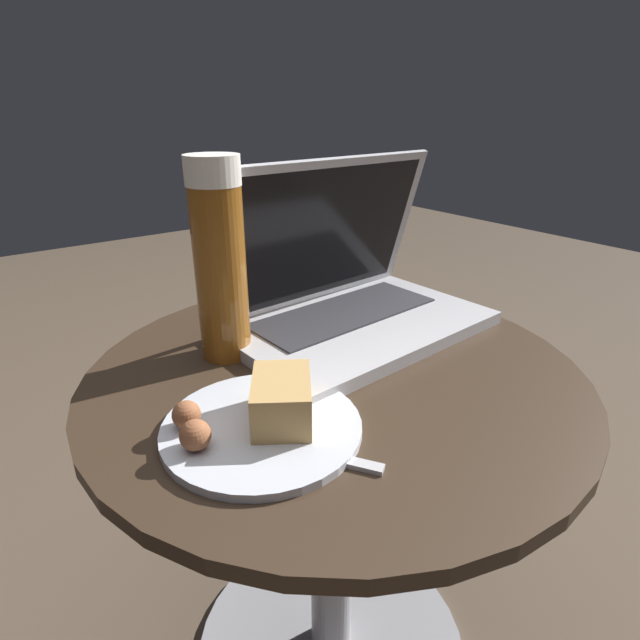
% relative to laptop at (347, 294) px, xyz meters
% --- Properties ---
extents(table, '(0.61, 0.61, 0.53)m').
position_rel_laptop_xyz_m(table, '(-0.09, -0.09, -0.23)').
color(table, '#9E9EA3').
rests_on(table, ground_plane).
extents(laptop, '(0.38, 0.25, 0.24)m').
position_rel_laptop_xyz_m(laptop, '(0.00, 0.00, 0.00)').
color(laptop, silver).
rests_on(laptop, table).
extents(beer_glass, '(0.06, 0.06, 0.25)m').
position_rel_laptop_xyz_m(beer_glass, '(-0.18, 0.02, 0.08)').
color(beer_glass, brown).
rests_on(beer_glass, table).
extents(snack_plate, '(0.20, 0.20, 0.06)m').
position_rel_laptop_xyz_m(snack_plate, '(-0.23, -0.15, -0.03)').
color(snack_plate, silver).
rests_on(snack_plate, table).
extents(fork, '(0.11, 0.16, 0.00)m').
position_rel_laptop_xyz_m(fork, '(-0.24, -0.18, -0.05)').
color(fork, silver).
rests_on(fork, table).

